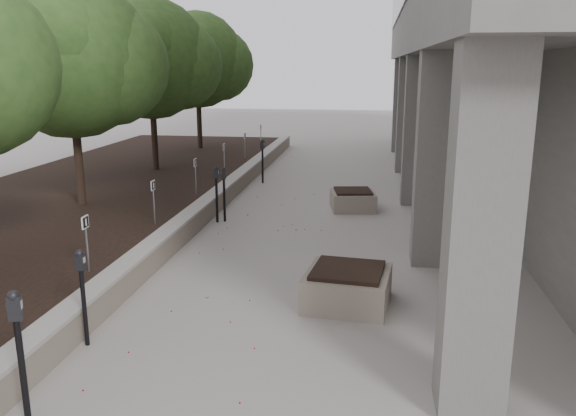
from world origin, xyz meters
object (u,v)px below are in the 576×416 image
Objects in this scene: crabapple_tree_5 at (198,81)px; parking_meter_3 at (217,195)px; crabapple_tree_3 at (73,92)px; planter_front at (347,286)px; parking_meter_2 at (21,360)px; planter_back at (353,200)px; parking_meter_1 at (83,298)px; parking_meter_5 at (263,161)px; parking_meter_4 at (224,195)px; crabapple_tree_4 at (151,85)px.

crabapple_tree_5 is 3.94× the size of parking_meter_3.
crabapple_tree_3 reaches higher than planter_front.
crabapple_tree_3 is 3.51× the size of parking_meter_2.
parking_meter_3 is 5.68m from planter_front.
parking_meter_3 is 1.23× the size of planter_back.
parking_meter_2 reaches higher than parking_meter_1.
parking_meter_1 is at bearing -78.63° from crabapple_tree_5.
parking_meter_2 is 1.09× the size of parking_meter_5.
crabapple_tree_3 is 4.18× the size of planter_front.
parking_meter_2 is at bearing -78.95° from crabapple_tree_5.
parking_meter_4 is 3.52m from planter_back.
crabapple_tree_3 is 5.00m from crabapple_tree_4.
crabapple_tree_5 is 4.85× the size of planter_back.
parking_meter_5 is (3.54, -4.85, -2.41)m from crabapple_tree_5.
crabapple_tree_5 is (0.00, 5.00, 0.00)m from crabapple_tree_4.
crabapple_tree_3 is 1.00× the size of crabapple_tree_4.
parking_meter_4 is 0.95× the size of parking_meter_5.
crabapple_tree_3 is at bearing 118.72° from parking_meter_1.
parking_meter_2 is 13.21m from parking_meter_5.
crabapple_tree_4 reaches higher than parking_meter_5.
parking_meter_2 is 1.38× the size of planter_back.
crabapple_tree_3 is at bearing -90.00° from crabapple_tree_4.
parking_meter_1 is at bearing -111.73° from planter_back.
parking_meter_2 is 10.59m from planter_back.
parking_meter_2 is (3.53, -8.06, -2.35)m from crabapple_tree_3.
parking_meter_2 is at bearing -105.54° from parking_meter_4.
parking_meter_5 is at bearing 55.47° from crabapple_tree_3.
crabapple_tree_3 is 3.82× the size of parking_meter_5.
parking_meter_3 is at bearing 126.55° from planter_front.
parking_meter_5 is (3.54, 5.15, -2.41)m from crabapple_tree_3.
crabapple_tree_5 is 16.73m from parking_meter_1.
planter_back is (6.57, -7.93, -2.86)m from crabapple_tree_5.
crabapple_tree_5 is 4.04× the size of parking_meter_4.
parking_meter_3 is 3.72m from planter_back.
parking_meter_5 is at bearing 69.70° from parking_meter_2.
parking_meter_3 is at bearing 70.99° from parking_meter_2.
crabapple_tree_5 is at bearing 140.71° from parking_meter_5.
parking_meter_3 is (3.35, -9.74, -2.43)m from crabapple_tree_5.
crabapple_tree_3 is 7.46m from planter_back.
crabapple_tree_3 is 4.15m from parking_meter_3.
parking_meter_1 reaches higher than planter_front.
parking_meter_4 is (3.51, -9.63, -2.45)m from crabapple_tree_5.
parking_meter_1 reaches higher than planter_back.
crabapple_tree_3 reaches higher than parking_meter_4.
planter_back is (3.06, 1.70, -0.41)m from parking_meter_4.
parking_meter_5 is (0.02, 13.21, -0.06)m from parking_meter_2.
parking_meter_4 is 1.20× the size of planter_back.
parking_meter_2 is (3.53, -13.06, -2.35)m from crabapple_tree_4.
parking_meter_3 is at bearing -71.02° from crabapple_tree_5.
crabapple_tree_4 is at bearing 125.88° from planter_front.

